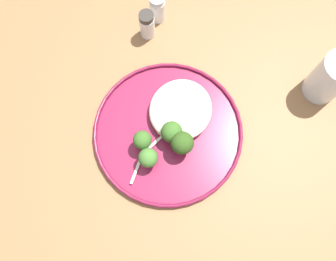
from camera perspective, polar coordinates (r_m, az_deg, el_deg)
ground at (r=1.42m, az=1.53°, el=-7.68°), size 6.00×6.00×0.00m
wooden_dining_table at (r=0.77m, az=2.78°, el=-0.66°), size 1.40×1.00×0.74m
dinner_plate at (r=0.68m, az=0.00°, el=-0.26°), size 0.29×0.29×0.02m
noodle_bed at (r=0.68m, az=2.07°, el=3.41°), size 0.13×0.12×0.04m
seared_scallop_front_small at (r=0.68m, az=1.45°, el=2.52°), size 0.02×0.02×0.02m
seared_scallop_center_golden at (r=0.67m, az=-0.93°, el=0.33°), size 0.03×0.03×0.01m
seared_scallop_right_edge at (r=0.68m, az=3.53°, el=2.13°), size 0.03×0.03×0.01m
seared_scallop_large_seared at (r=0.69m, az=-1.47°, el=4.05°), size 0.02×0.02×0.02m
broccoli_floret_small_sprig at (r=0.64m, az=-4.17°, el=-1.61°), size 0.03×0.03×0.05m
broccoli_floret_tall_stalk at (r=0.65m, az=0.62°, el=-0.28°), size 0.04×0.04×0.05m
broccoli_floret_beside_noodles at (r=0.64m, az=-3.23°, el=-4.47°), size 0.04×0.04×0.05m
broccoli_floret_left_leaning at (r=0.63m, az=2.32°, el=-2.06°), size 0.04×0.04×0.06m
onion_sliver_long_sliver at (r=0.67m, az=-2.43°, el=-2.27°), size 0.05×0.02×0.00m
onion_sliver_short_strip at (r=0.66m, az=-5.15°, el=-6.36°), size 0.06×0.01×0.00m
water_glass at (r=0.74m, az=24.64°, el=7.55°), size 0.07×0.07×0.11m
salt_shaker at (r=0.77m, az=-1.74°, el=19.20°), size 0.03×0.03×0.07m
pepper_shaker at (r=0.75m, az=-3.42°, el=16.76°), size 0.03×0.03×0.07m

